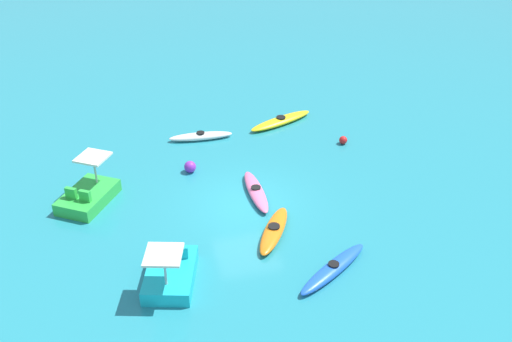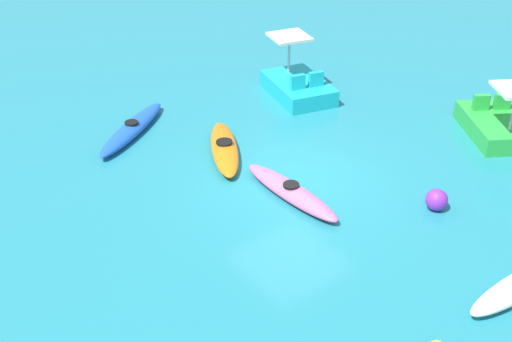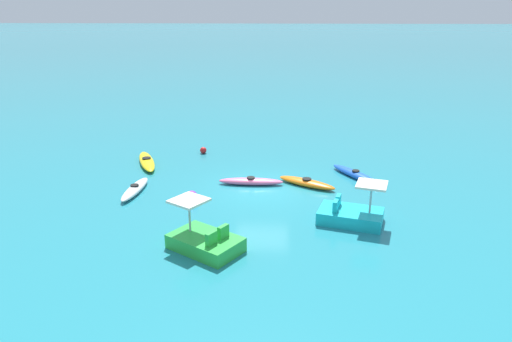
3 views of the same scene
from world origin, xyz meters
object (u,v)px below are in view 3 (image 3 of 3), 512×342
(kayak_blue, at_px, (356,174))
(pedal_boat_cyan, at_px, (351,214))
(kayak_yellow, at_px, (147,161))
(kayak_white, at_px, (135,189))
(buoy_purple, at_px, (192,196))
(buoy_red, at_px, (203,150))
(kayak_orange, at_px, (307,183))
(kayak_pink, at_px, (251,181))
(pedal_boat_green, at_px, (205,241))

(kayak_blue, distance_m, pedal_boat_cyan, 5.26)
(pedal_boat_cyan, bearing_deg, kayak_yellow, -33.27)
(kayak_white, xyz_separation_m, kayak_blue, (-10.16, -2.70, -0.00))
(buoy_purple, xyz_separation_m, buoy_red, (0.78, -7.14, -0.06))
(kayak_orange, relative_size, buoy_red, 7.59)
(kayak_white, bearing_deg, kayak_pink, -165.16)
(kayak_white, bearing_deg, kayak_blue, -165.10)
(pedal_boat_cyan, height_order, buoy_purple, pedal_boat_cyan)
(pedal_boat_green, height_order, buoy_purple, pedal_boat_green)
(kayak_pink, relative_size, pedal_boat_cyan, 1.12)
(kayak_pink, height_order, pedal_boat_cyan, pedal_boat_cyan)
(kayak_white, xyz_separation_m, pedal_boat_cyan, (-9.30, 2.48, 0.17))
(kayak_white, height_order, kayak_pink, same)
(kayak_blue, height_order, pedal_boat_green, pedal_boat_green)
(kayak_white, relative_size, kayak_pink, 0.98)
(kayak_blue, bearing_deg, kayak_yellow, -7.10)
(kayak_blue, bearing_deg, buoy_purple, 25.97)
(kayak_yellow, height_order, pedal_boat_green, pedal_boat_green)
(buoy_red, bearing_deg, kayak_orange, 139.66)
(pedal_boat_green, bearing_deg, kayak_orange, -119.81)
(kayak_yellow, relative_size, kayak_orange, 1.26)
(buoy_purple, relative_size, buoy_red, 1.34)
(kayak_blue, relative_size, pedal_boat_cyan, 1.15)
(kayak_orange, height_order, buoy_purple, buoy_purple)
(kayak_white, xyz_separation_m, kayak_yellow, (0.66, -4.05, -0.00))
(kayak_white, bearing_deg, buoy_red, -107.71)
(kayak_pink, distance_m, buoy_red, 5.80)
(kayak_white, height_order, pedal_boat_cyan, pedal_boat_cyan)
(buoy_red, bearing_deg, kayak_pink, 122.67)
(pedal_boat_cyan, distance_m, buoy_red, 11.38)
(kayak_pink, bearing_deg, pedal_boat_cyan, 137.39)
(kayak_blue, height_order, buoy_purple, buoy_purple)
(pedal_boat_cyan, relative_size, buoy_red, 7.26)
(kayak_orange, bearing_deg, kayak_blue, -151.20)
(kayak_blue, height_order, kayak_pink, same)
(kayak_white, relative_size, kayak_blue, 0.95)
(buoy_purple, height_order, buoy_red, buoy_purple)
(kayak_pink, bearing_deg, kayak_yellow, -24.96)
(kayak_pink, relative_size, pedal_boat_green, 1.07)
(kayak_white, xyz_separation_m, kayak_orange, (-7.73, -1.37, 0.00))
(kayak_yellow, xyz_separation_m, buoy_red, (-2.65, -2.19, 0.02))
(pedal_boat_cyan, relative_size, buoy_purple, 5.43)
(kayak_orange, bearing_deg, pedal_boat_cyan, 112.16)
(buoy_purple, bearing_deg, kayak_white, -17.93)
(kayak_white, height_order, pedal_boat_green, pedal_boat_green)
(kayak_blue, xyz_separation_m, kayak_yellow, (10.81, -1.35, 0.00))
(pedal_boat_green, xyz_separation_m, pedal_boat_cyan, (-5.23, -2.54, 0.00))
(kayak_pink, bearing_deg, buoy_purple, 43.75)
(kayak_pink, height_order, kayak_orange, same)
(kayak_pink, height_order, buoy_purple, buoy_purple)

